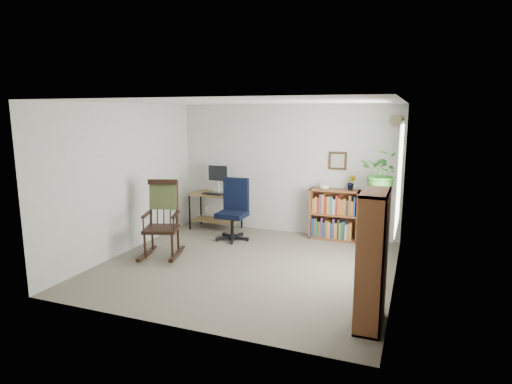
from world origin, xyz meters
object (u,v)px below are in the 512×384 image
at_px(low_bookshelf, 334,214).
at_px(desk, 216,211).
at_px(rocking_chair, 161,219).
at_px(office_chair, 232,210).
at_px(tall_bookshelf, 372,260).

bearing_deg(low_bookshelf, desk, -177.01).
height_order(rocking_chair, low_bookshelf, rocking_chair).
xyz_separation_m(office_chair, rocking_chair, (-0.68, -1.21, 0.06)).
relative_size(desk, tall_bookshelf, 0.67).
bearing_deg(tall_bookshelf, desk, 138.20).
relative_size(low_bookshelf, tall_bookshelf, 0.62).
bearing_deg(rocking_chair, office_chair, 40.83).
relative_size(desk, office_chair, 0.88).
height_order(office_chair, tall_bookshelf, tall_bookshelf).
relative_size(rocking_chair, tall_bookshelf, 0.84).
bearing_deg(rocking_chair, desk, 67.94).
xyz_separation_m(desk, office_chair, (0.61, -0.58, 0.20)).
bearing_deg(desk, tall_bookshelf, -41.80).
height_order(desk, rocking_chair, rocking_chair).
relative_size(rocking_chair, low_bookshelf, 1.34).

